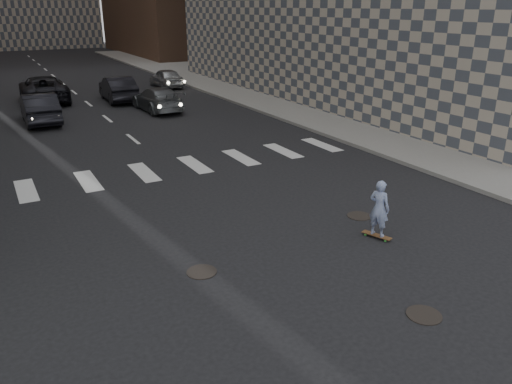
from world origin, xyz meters
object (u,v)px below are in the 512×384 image
skateboarder (379,208)px  traffic_car_d (166,78)px  traffic_car_a (40,108)px  traffic_car_e (118,89)px  traffic_car_c (43,89)px  traffic_car_b (157,99)px

skateboarder → traffic_car_d: 27.60m
traffic_car_a → traffic_car_e: (5.15, 4.34, 0.01)m
traffic_car_a → traffic_car_c: size_ratio=0.80×
traffic_car_a → traffic_car_b: bearing=-178.1°
traffic_car_c → traffic_car_d: size_ratio=1.44×
traffic_car_d → traffic_car_b: bearing=68.0°
skateboarder → traffic_car_e: size_ratio=0.34×
traffic_car_d → traffic_car_e: traffic_car_e is taller
traffic_car_a → skateboarder: bearing=108.0°
traffic_car_e → traffic_car_b: bearing=108.5°
traffic_car_c → traffic_car_d: bearing=-164.6°
traffic_car_b → traffic_car_d: (3.38, 8.18, 0.02)m
traffic_car_d → traffic_car_e: bearing=41.6°
skateboarder → traffic_car_a: bearing=86.9°
traffic_car_c → traffic_car_d: (8.78, 2.00, -0.12)m
traffic_car_b → traffic_car_e: 4.35m
skateboarder → traffic_car_d: (3.73, 27.34, -0.15)m
traffic_car_c → traffic_car_a: bearing=83.9°
traffic_car_b → traffic_car_d: traffic_car_d is taller
traffic_car_a → traffic_car_d: size_ratio=1.15×
traffic_car_b → traffic_car_d: size_ratio=1.15×
skateboarder → traffic_car_d: skateboarder is taller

